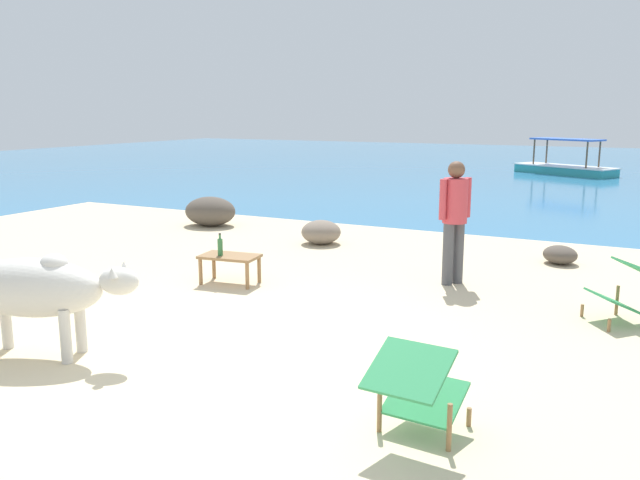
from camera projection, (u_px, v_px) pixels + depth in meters
sand_beach at (218, 352)px, 6.26m from camera, size 18.00×14.00×0.04m
water_surface at (551, 170)px, 25.48m from camera, size 60.00×36.00×0.03m
cow at (36, 289)px, 6.01m from camera, size 1.74×0.95×0.98m
low_bench_table at (230, 260)px, 8.61m from camera, size 0.81×0.53×0.39m
bottle at (220, 247)px, 8.55m from camera, size 0.07×0.07×0.30m
deck_chair_near at (417, 386)px, 4.51m from camera, size 0.59×0.81×0.68m
deck_chair_far at (629, 288)px, 7.01m from camera, size 0.93×0.88×0.68m
person_standing at (455, 213)px, 8.49m from camera, size 0.32×0.44×1.62m
shore_rock_large at (210, 211)px, 12.98m from camera, size 1.09×0.90×0.58m
shore_rock_medium at (560, 255)px, 9.77m from camera, size 0.71×0.71×0.27m
shore_rock_small at (321, 232)px, 11.22m from camera, size 0.91×0.90×0.41m
boat_teal at (565, 167)px, 23.69m from camera, size 3.79×2.71×1.29m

